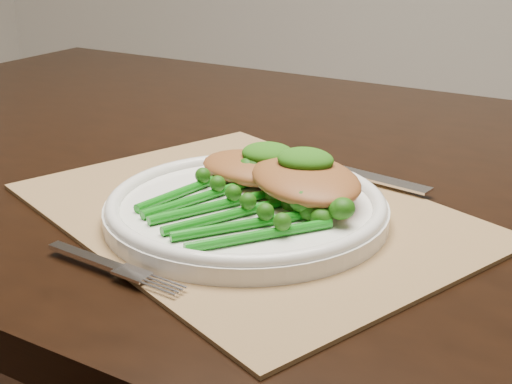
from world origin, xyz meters
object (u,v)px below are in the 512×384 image
at_px(placemat, 247,212).
at_px(dinner_plate, 246,207).
at_px(broccolini_bundle, 222,210).
at_px(chicken_fillet_left, 256,168).

bearing_deg(placemat, dinner_plate, -38.36).
bearing_deg(dinner_plate, placemat, 113.80).
bearing_deg(broccolini_bundle, chicken_fillet_left, 128.81).
bearing_deg(broccolini_bundle, dinner_plate, 108.41).
relative_size(chicken_fillet_left, broccolini_bundle, 0.55).
distance_m(dinner_plate, broccolini_bundle, 0.04).
distance_m(dinner_plate, chicken_fillet_left, 0.07).
bearing_deg(chicken_fillet_left, placemat, -65.40).
bearing_deg(broccolini_bundle, placemat, 123.36).
distance_m(chicken_fillet_left, broccolini_bundle, 0.10).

